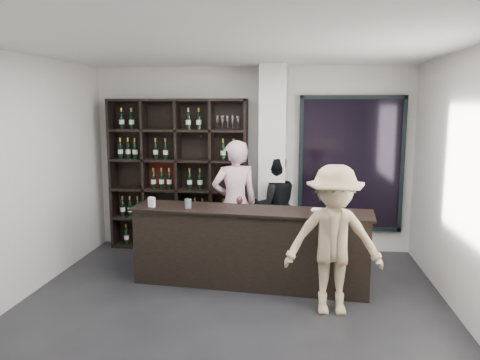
# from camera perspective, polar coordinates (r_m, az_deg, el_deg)

# --- Properties ---
(floor) EXTENTS (5.00, 5.50, 0.01)m
(floor) POSITION_cam_1_polar(r_m,az_deg,el_deg) (5.22, -1.67, -17.02)
(floor) COLOR black
(floor) RESTS_ON ground
(wine_shelf) EXTENTS (2.20, 0.35, 2.40)m
(wine_shelf) POSITION_cam_1_polar(r_m,az_deg,el_deg) (7.52, -7.51, 0.62)
(wine_shelf) COLOR black
(wine_shelf) RESTS_ON floor
(structural_column) EXTENTS (0.40, 0.40, 2.90)m
(structural_column) POSITION_cam_1_polar(r_m,az_deg,el_deg) (7.17, 3.97, 2.28)
(structural_column) COLOR silver
(structural_column) RESTS_ON floor
(glass_panel) EXTENTS (1.60, 0.08, 2.10)m
(glass_panel) POSITION_cam_1_polar(r_m,az_deg,el_deg) (7.43, 13.35, 1.91)
(glass_panel) COLOR black
(glass_panel) RESTS_ON floor
(tasting_counter) EXTENTS (3.04, 0.63, 1.00)m
(tasting_counter) POSITION_cam_1_polar(r_m,az_deg,el_deg) (6.03, 1.23, -8.19)
(tasting_counter) COLOR black
(tasting_counter) RESTS_ON floor
(taster_pink) EXTENTS (0.78, 0.65, 1.81)m
(taster_pink) POSITION_cam_1_polar(r_m,az_deg,el_deg) (6.69, -0.64, -2.89)
(taster_pink) COLOR #CB9FAD
(taster_pink) RESTS_ON floor
(taster_black) EXTENTS (0.90, 0.79, 1.55)m
(taster_black) POSITION_cam_1_polar(r_m,az_deg,el_deg) (7.20, 4.19, -3.14)
(taster_black) COLOR black
(taster_black) RESTS_ON floor
(customer) EXTENTS (1.11, 0.69, 1.66)m
(customer) POSITION_cam_1_polar(r_m,az_deg,el_deg) (5.26, 11.35, -7.21)
(customer) COLOR tan
(customer) RESTS_ON floor
(wine_glass) EXTENTS (0.08, 0.08, 0.20)m
(wine_glass) POSITION_cam_1_polar(r_m,az_deg,el_deg) (5.80, -0.06, -2.80)
(wine_glass) COLOR white
(wine_glass) RESTS_ON tasting_counter
(spit_cup) EXTENTS (0.12, 0.12, 0.12)m
(spit_cup) POSITION_cam_1_polar(r_m,az_deg,el_deg) (5.99, -6.34, -2.89)
(spit_cup) COLOR #AABAD1
(spit_cup) RESTS_ON tasting_counter
(napkin_stack) EXTENTS (0.16, 0.16, 0.02)m
(napkin_stack) POSITION_cam_1_polar(r_m,az_deg,el_deg) (5.91, 9.38, -3.59)
(napkin_stack) COLOR white
(napkin_stack) RESTS_ON tasting_counter
(card_stand) EXTENTS (0.10, 0.07, 0.13)m
(card_stand) POSITION_cam_1_polar(r_m,az_deg,el_deg) (6.12, -10.72, -2.67)
(card_stand) COLOR white
(card_stand) RESTS_ON tasting_counter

